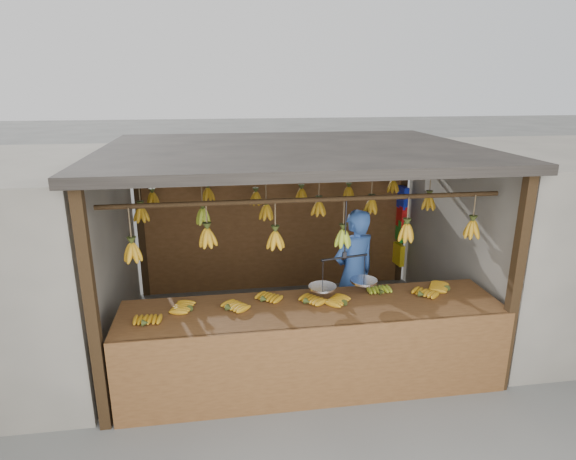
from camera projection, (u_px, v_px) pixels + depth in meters
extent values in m
plane|color=#5B5B57|center=(291.00, 332.00, 6.23)|extent=(80.00, 80.00, 0.00)
cube|color=black|center=(92.00, 316.00, 4.19)|extent=(0.10, 0.10, 2.30)
cube|color=black|center=(515.00, 288.00, 4.76)|extent=(0.10, 0.10, 2.30)
cube|color=black|center=(141.00, 222.00, 7.03)|extent=(0.10, 0.10, 2.30)
cube|color=black|center=(402.00, 212.00, 7.60)|extent=(0.10, 0.10, 2.30)
cube|color=black|center=(292.00, 151.00, 5.54)|extent=(4.30, 3.30, 0.10)
cylinder|color=black|center=(308.00, 200.00, 4.70)|extent=(4.00, 0.05, 0.05)
cylinder|color=black|center=(292.00, 180.00, 5.65)|extent=(4.00, 0.05, 0.05)
cylinder|color=black|center=(280.00, 167.00, 6.59)|extent=(4.00, 0.05, 0.05)
cube|color=brown|center=(276.00, 232.00, 7.39)|extent=(4.00, 0.06, 1.80)
cube|color=slate|center=(558.00, 235.00, 6.41)|extent=(3.00, 3.00, 2.30)
cube|color=brown|center=(313.00, 310.00, 4.94)|extent=(3.93, 0.87, 0.08)
cube|color=brown|center=(321.00, 368.00, 4.65)|extent=(3.93, 0.04, 0.90)
cube|color=black|center=(122.00, 386.00, 4.44)|extent=(0.07, 0.07, 0.82)
cube|color=black|center=(496.00, 354.00, 4.98)|extent=(0.07, 0.07, 0.82)
cube|color=black|center=(135.00, 344.00, 5.17)|extent=(0.07, 0.07, 0.82)
cube|color=black|center=(460.00, 319.00, 5.71)|extent=(0.07, 0.07, 0.82)
ellipsoid|color=#B27A13|center=(145.00, 324.00, 4.51)|extent=(0.20, 0.25, 0.06)
ellipsoid|color=#B27A13|center=(191.00, 308.00, 4.83)|extent=(0.28, 0.24, 0.06)
ellipsoid|color=#B27A13|center=(229.00, 309.00, 4.81)|extent=(0.30, 0.29, 0.06)
ellipsoid|color=#B27A13|center=(265.00, 300.00, 5.00)|extent=(0.29, 0.30, 0.06)
ellipsoid|color=#B27A13|center=(308.00, 302.00, 4.95)|extent=(0.30, 0.29, 0.06)
ellipsoid|color=#B27A13|center=(346.00, 302.00, 4.95)|extent=(0.30, 0.29, 0.06)
ellipsoid|color=#92A523|center=(382.00, 293.00, 5.19)|extent=(0.19, 0.25, 0.06)
ellipsoid|color=#B27A13|center=(422.00, 295.00, 5.12)|extent=(0.30, 0.29, 0.06)
ellipsoid|color=#B27A13|center=(447.00, 288.00, 5.30)|extent=(0.30, 0.28, 0.06)
ellipsoid|color=#B27A13|center=(133.00, 252.00, 4.54)|extent=(0.16, 0.16, 0.28)
ellipsoid|color=#B27A13|center=(208.00, 238.00, 4.65)|extent=(0.16, 0.16, 0.28)
ellipsoid|color=#B27A13|center=(275.00, 240.00, 4.78)|extent=(0.16, 0.16, 0.28)
ellipsoid|color=#92A523|center=(343.00, 238.00, 4.91)|extent=(0.16, 0.16, 0.28)
ellipsoid|color=#B27A13|center=(406.00, 233.00, 4.91)|extent=(0.16, 0.16, 0.28)
ellipsoid|color=#B27A13|center=(472.00, 229.00, 5.02)|extent=(0.16, 0.16, 0.28)
ellipsoid|color=#B27A13|center=(141.00, 214.00, 5.52)|extent=(0.16, 0.16, 0.28)
ellipsoid|color=#92A523|center=(203.00, 216.00, 5.58)|extent=(0.16, 0.16, 0.28)
ellipsoid|color=#B27A13|center=(266.00, 212.00, 5.71)|extent=(0.16, 0.16, 0.28)
ellipsoid|color=#B27A13|center=(319.00, 208.00, 5.76)|extent=(0.16, 0.16, 0.28)
ellipsoid|color=#B27A13|center=(371.00, 206.00, 5.87)|extent=(0.16, 0.16, 0.28)
ellipsoid|color=#B27A13|center=(429.00, 202.00, 6.04)|extent=(0.16, 0.16, 0.28)
ellipsoid|color=#B27A13|center=(153.00, 199.00, 6.51)|extent=(0.16, 0.16, 0.28)
ellipsoid|color=#B27A13|center=(208.00, 194.00, 6.58)|extent=(0.16, 0.16, 0.28)
ellipsoid|color=#B27A13|center=(256.00, 198.00, 6.65)|extent=(0.16, 0.16, 0.28)
ellipsoid|color=#B27A13|center=(301.00, 195.00, 6.76)|extent=(0.16, 0.16, 0.28)
ellipsoid|color=#B27A13|center=(349.00, 193.00, 6.83)|extent=(0.16, 0.16, 0.28)
ellipsoid|color=#B27A13|center=(393.00, 186.00, 6.97)|extent=(0.16, 0.16, 0.28)
cylinder|color=black|center=(345.00, 229.00, 4.85)|extent=(0.02, 0.02, 0.62)
cylinder|color=black|center=(344.00, 257.00, 4.94)|extent=(0.51, 0.12, 0.02)
cylinder|color=silver|center=(322.00, 288.00, 4.95)|extent=(0.28, 0.28, 0.02)
cylinder|color=silver|center=(364.00, 281.00, 5.10)|extent=(0.28, 0.28, 0.02)
imported|color=#3359A5|center=(354.00, 274.00, 5.98)|extent=(0.71, 0.59, 1.65)
cube|color=#1426BF|center=(403.00, 197.00, 7.37)|extent=(0.08, 0.26, 0.34)
cube|color=red|center=(401.00, 216.00, 7.46)|extent=(0.08, 0.26, 0.34)
cube|color=#199926|center=(400.00, 230.00, 7.52)|extent=(0.08, 0.26, 0.34)
cube|color=yellow|center=(399.00, 254.00, 7.64)|extent=(0.08, 0.26, 0.34)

